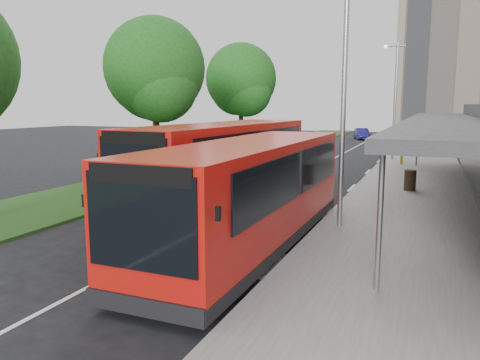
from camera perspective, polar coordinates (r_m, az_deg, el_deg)
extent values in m
plane|color=black|center=(14.87, -5.71, -6.35)|extent=(120.00, 120.00, 0.00)
cube|color=slate|center=(32.85, 20.89, 1.73)|extent=(5.00, 80.00, 0.15)
cube|color=#194215|center=(35.63, -0.49, 2.82)|extent=(5.00, 80.00, 0.10)
cube|color=silver|center=(28.71, 8.52, 1.11)|extent=(0.12, 70.00, 0.01)
cube|color=silver|center=(11.85, 4.01, -10.36)|extent=(0.12, 2.00, 0.01)
cube|color=silver|center=(17.43, 10.29, -4.12)|extent=(0.12, 2.00, 0.01)
cube|color=silver|center=(23.22, 13.44, -0.93)|extent=(0.12, 2.00, 0.01)
cube|color=silver|center=(29.10, 15.32, 0.99)|extent=(0.12, 2.00, 0.01)
cube|color=silver|center=(35.01, 16.57, 2.26)|extent=(0.12, 2.00, 0.01)
cube|color=silver|center=(40.96, 17.46, 3.16)|extent=(0.12, 2.00, 0.01)
cube|color=silver|center=(46.91, 18.12, 3.83)|extent=(0.12, 2.00, 0.01)
cube|color=silver|center=(52.88, 18.63, 4.35)|extent=(0.12, 2.00, 0.01)
cube|color=silver|center=(58.85, 19.05, 4.76)|extent=(0.12, 2.00, 0.01)
cube|color=black|center=(20.82, 26.92, 1.63)|extent=(0.06, 24.00, 2.20)
cube|color=#2E2E31|center=(20.63, 23.70, 6.54)|extent=(2.80, 26.00, 0.25)
cylinder|color=gray|center=(9.93, 16.66, -4.68)|extent=(0.12, 0.12, 3.30)
cylinder|color=gray|center=(31.71, 20.81, 4.35)|extent=(0.12, 0.12, 3.30)
cylinder|color=#332114|center=(25.71, -10.13, 4.82)|extent=(0.36, 0.36, 4.18)
sphere|color=#165115|center=(25.72, -10.37, 13.29)|extent=(5.32, 5.32, 5.32)
sphere|color=#165115|center=(25.01, -9.63, 11.25)|extent=(3.80, 3.80, 3.80)
sphere|color=#165115|center=(26.37, -10.66, 11.73)|extent=(4.18, 4.18, 4.18)
cylinder|color=#332114|center=(36.38, 0.12, 6.20)|extent=(0.36, 0.36, 4.22)
sphere|color=#165115|center=(36.39, 0.12, 12.25)|extent=(5.37, 5.37, 5.37)
sphere|color=#165115|center=(35.76, 0.78, 10.76)|extent=(3.84, 3.84, 3.84)
sphere|color=#165115|center=(37.02, -0.31, 11.15)|extent=(4.22, 4.22, 4.22)
cylinder|color=gray|center=(14.85, 12.53, 9.66)|extent=(0.16, 0.16, 8.00)
cylinder|color=gray|center=(34.71, 18.37, 8.98)|extent=(0.16, 0.16, 8.00)
cylinder|color=gray|center=(34.96, 18.36, 15.23)|extent=(1.40, 0.10, 0.10)
sphere|color=silver|center=(35.01, 17.34, 15.26)|extent=(0.28, 0.28, 0.28)
cube|color=#BD0A0F|center=(12.89, 1.37, -1.13)|extent=(2.56, 10.43, 2.63)
cube|color=black|center=(13.18, 1.35, -6.64)|extent=(2.58, 10.45, 0.30)
cube|color=black|center=(8.30, -12.05, -5.17)|extent=(2.23, 0.07, 1.73)
cube|color=black|center=(17.75, 7.59, 2.98)|extent=(2.18, 0.07, 1.29)
cube|color=black|center=(13.58, -3.11, 1.40)|extent=(0.12, 8.92, 1.19)
cube|color=black|center=(12.69, 7.17, 0.79)|extent=(0.12, 8.92, 1.19)
cube|color=black|center=(8.79, -11.74, -14.93)|extent=(2.48, 0.10, 0.35)
cube|color=black|center=(8.13, -12.28, 0.59)|extent=(2.08, 0.06, 0.35)
cube|color=black|center=(9.26, -18.39, -2.39)|extent=(0.08, 0.08, 0.25)
cube|color=black|center=(7.74, -2.69, -4.12)|extent=(0.08, 0.08, 0.25)
cylinder|color=black|center=(10.76, -10.68, -10.07)|extent=(0.30, 0.89, 0.89)
cylinder|color=black|center=(9.81, -0.27, -11.82)|extent=(0.30, 0.89, 0.89)
cylinder|color=black|center=(16.58, 2.29, -3.11)|extent=(0.30, 0.89, 0.89)
cylinder|color=black|center=(15.98, 9.30, -3.68)|extent=(0.30, 0.89, 0.89)
cube|color=#BD0A0F|center=(18.79, -1.98, 2.53)|extent=(3.37, 11.44, 2.85)
cube|color=black|center=(19.00, -1.96, -1.64)|extent=(3.39, 11.46, 0.32)
cube|color=black|center=(14.04, -12.88, 1.29)|extent=(2.42, 0.20, 1.88)
cube|color=black|center=(23.89, 4.41, 5.02)|extent=(2.37, 0.19, 1.40)
cube|color=black|center=(19.69, -5.07, 4.30)|extent=(0.64, 9.67, 1.29)
cube|color=black|center=(18.44, 2.24, 4.00)|extent=(0.64, 9.67, 1.29)
cube|color=black|center=(14.34, -12.67, -5.33)|extent=(2.69, 0.24, 0.38)
cube|color=black|center=(13.94, -13.04, 5.01)|extent=(2.26, 0.18, 0.38)
cube|color=black|center=(15.16, -16.81, 2.72)|extent=(0.08, 0.08, 0.27)
cube|color=black|center=(13.31, -7.21, 2.20)|extent=(0.08, 0.08, 0.27)
cylinder|color=black|center=(16.56, -11.39, -3.16)|extent=(0.38, 0.99, 0.97)
cylinder|color=black|center=(15.32, -4.63, -4.00)|extent=(0.38, 0.99, 0.97)
cylinder|color=black|center=(22.71, -0.16, 0.32)|extent=(0.38, 0.99, 0.97)
cylinder|color=black|center=(21.82, 5.17, -0.07)|extent=(0.38, 0.99, 0.97)
cylinder|color=#322414|center=(22.37, 20.02, -0.02)|extent=(0.57, 0.57, 0.93)
cylinder|color=yellow|center=(32.13, 19.10, 2.73)|extent=(0.21, 0.21, 1.02)
imported|color=#570C1C|center=(50.39, 17.04, 4.82)|extent=(1.86, 3.33, 1.07)
imported|color=navy|center=(56.70, 14.62, 5.47)|extent=(2.52, 4.17, 1.30)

